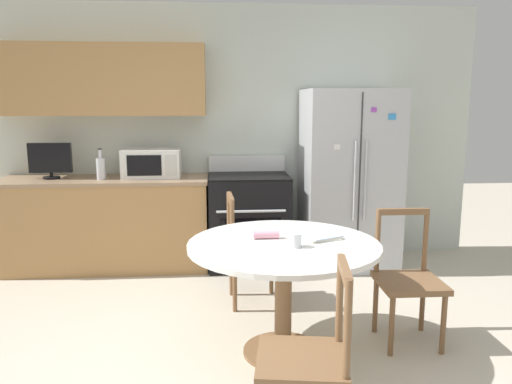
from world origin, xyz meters
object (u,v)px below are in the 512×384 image
Objects in this scene: oven_range at (249,219)px; dining_chair_near at (308,360)px; counter_bottle at (101,168)px; dining_chair_far at (250,251)px; microwave at (152,163)px; refrigerator at (349,179)px; candle_glass at (295,241)px; countertop_tv at (50,159)px; dining_chair_right at (408,280)px.

oven_range is 1.20× the size of dining_chair_near.
dining_chair_far is at bearing -34.36° from counter_bottle.
counter_bottle reaches higher than microwave.
refrigerator is 1.62× the size of oven_range.
countertop_tv is at bearing 136.12° from candle_glass.
counter_bottle is at bearing 38.03° from dining_chair_near.
candle_glass is at bearing 4.14° from dining_chair_near.
refrigerator is at bearing -3.49° from microwave.
refrigerator is 1.94× the size of dining_chair_right.
oven_range is 3.64× the size of counter_bottle.
oven_range is 1.99m from dining_chair_right.
dining_chair_right is at bearing 51.16° from dining_chair_far.
dining_chair_near is (1.05, -2.78, -0.60)m from microwave.
refrigerator is at bearing -0.45° from counter_bottle.
candle_glass is at bearing 9.72° from dining_chair_far.
counter_bottle is (-2.41, 0.02, 0.14)m from refrigerator.
candle_glass is (-0.83, -1.88, -0.09)m from refrigerator.
oven_range is at bearing 94.68° from candle_glass.
countertop_tv is 0.44× the size of dining_chair_far.
counter_bottle is 1.75m from dining_chair_far.
oven_range is at bearing -59.89° from dining_chair_right.
candle_glass is (2.07, -1.99, -0.30)m from countertop_tv.
microwave is at bearing -42.21° from dining_chair_right.
candle_glass is at bearing -113.86° from refrigerator.
dining_chair_far is at bearing -35.59° from dining_chair_right.
counter_bottle is at bearing -126.88° from dining_chair_far.
microwave reaches higher than candle_glass.
dining_chair_far is at bearing -49.09° from microwave.
countertop_tv is at bearing -121.31° from dining_chair_far.
microwave is 2.69m from dining_chair_right.
dining_chair_near and dining_chair_far have the same top height.
countertop_tv reaches higher than dining_chair_far.
dining_chair_near and dining_chair_right have the same top height.
countertop_tv reaches higher than dining_chair_right.
dining_chair_near is at bearing -87.90° from oven_range.
microwave is 0.62× the size of dining_chair_far.
counter_bottle reaches higher than dining_chair_near.
dining_chair_far is at bearing -138.73° from refrigerator.
dining_chair_right is at bearing -35.21° from counter_bottle.
microwave is 1.49m from dining_chair_far.
refrigerator reaches higher than countertop_tv.
oven_range is 2.72m from dining_chair_near.
dining_chair_right is (1.92, -1.79, -0.60)m from microwave.
counter_bottle is at bearing 129.66° from candle_glass.
refrigerator reaches higher than microwave.
dining_chair_right is at bearing -31.61° from countertop_tv.
refrigerator is 2.84m from dining_chair_near.
countertop_tv is 0.44× the size of dining_chair_near.
countertop_tv is at bearing 170.00° from counter_bottle.
refrigerator is 1.94× the size of dining_chair_near.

